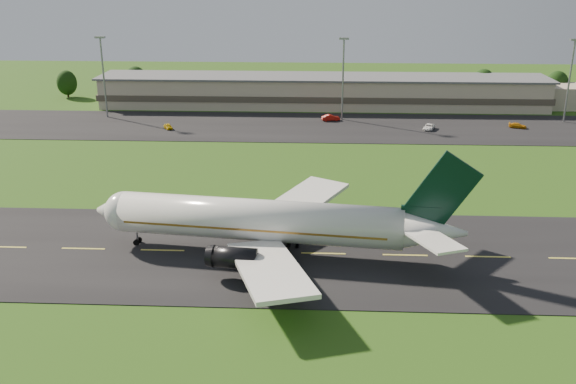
{
  "coord_description": "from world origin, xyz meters",
  "views": [
    {
      "loc": [
        -1.03,
        -79.02,
        36.95
      ],
      "look_at": [
        -5.17,
        8.0,
        6.0
      ],
      "focal_mm": 40.0,
      "sensor_mm": 36.0,
      "label": 1
    }
  ],
  "objects_px": {
    "service_vehicle_c": "(429,127)",
    "light_mast_centre": "(343,69)",
    "terminal": "(345,92)",
    "light_mast_east": "(571,71)",
    "service_vehicle_a": "(168,126)",
    "light_mast_west": "(103,67)",
    "service_vehicle_d": "(518,126)",
    "airliner": "(266,221)",
    "service_vehicle_b": "(331,118)"
  },
  "relations": [
    {
      "from": "light_mast_centre",
      "to": "service_vehicle_d",
      "type": "xyz_separation_m",
      "value": [
        41.74,
        -7.06,
        -12.04
      ]
    },
    {
      "from": "light_mast_west",
      "to": "service_vehicle_c",
      "type": "relative_size",
      "value": 4.39
    },
    {
      "from": "light_mast_west",
      "to": "service_vehicle_d",
      "type": "height_order",
      "value": "light_mast_west"
    },
    {
      "from": "light_mast_east",
      "to": "service_vehicle_b",
      "type": "height_order",
      "value": "light_mast_east"
    },
    {
      "from": "airliner",
      "to": "service_vehicle_c",
      "type": "bearing_deg",
      "value": 71.78
    },
    {
      "from": "airliner",
      "to": "service_vehicle_a",
      "type": "relative_size",
      "value": 14.64
    },
    {
      "from": "light_mast_east",
      "to": "service_vehicle_d",
      "type": "xyz_separation_m",
      "value": [
        -13.26,
        -7.06,
        -12.04
      ]
    },
    {
      "from": "service_vehicle_d",
      "to": "service_vehicle_c",
      "type": "bearing_deg",
      "value": 116.0
    },
    {
      "from": "airliner",
      "to": "light_mast_east",
      "type": "xyz_separation_m",
      "value": [
        67.77,
        80.1,
        8.08
      ]
    },
    {
      "from": "airliner",
      "to": "light_mast_west",
      "type": "distance_m",
      "value": 93.34
    },
    {
      "from": "terminal",
      "to": "light_mast_east",
      "type": "relative_size",
      "value": 7.13
    },
    {
      "from": "terminal",
      "to": "service_vehicle_a",
      "type": "relative_size",
      "value": 41.46
    },
    {
      "from": "service_vehicle_b",
      "to": "light_mast_west",
      "type": "bearing_deg",
      "value": 75.83
    },
    {
      "from": "light_mast_east",
      "to": "service_vehicle_a",
      "type": "relative_size",
      "value": 5.82
    },
    {
      "from": "airliner",
      "to": "light_mast_centre",
      "type": "xyz_separation_m",
      "value": [
        12.77,
        80.1,
        8.08
      ]
    },
    {
      "from": "service_vehicle_c",
      "to": "terminal",
      "type": "bearing_deg",
      "value": 147.42
    },
    {
      "from": "airliner",
      "to": "service_vehicle_d",
      "type": "height_order",
      "value": "airliner"
    },
    {
      "from": "airliner",
      "to": "service_vehicle_d",
      "type": "xyz_separation_m",
      "value": [
        54.51,
        73.04,
        -3.97
      ]
    },
    {
      "from": "service_vehicle_a",
      "to": "service_vehicle_d",
      "type": "height_order",
      "value": "service_vehicle_a"
    },
    {
      "from": "light_mast_west",
      "to": "service_vehicle_b",
      "type": "distance_m",
      "value": 58.43
    },
    {
      "from": "service_vehicle_a",
      "to": "service_vehicle_b",
      "type": "xyz_separation_m",
      "value": [
        38.75,
        10.39,
        0.16
      ]
    },
    {
      "from": "terminal",
      "to": "service_vehicle_b",
      "type": "xyz_separation_m",
      "value": [
        -4.21,
        -17.72,
        -3.14
      ]
    },
    {
      "from": "terminal",
      "to": "service_vehicle_d",
      "type": "xyz_separation_m",
      "value": [
        40.34,
        -23.25,
        -3.3
      ]
    },
    {
      "from": "light_mast_east",
      "to": "service_vehicle_d",
      "type": "height_order",
      "value": "light_mast_east"
    },
    {
      "from": "service_vehicle_d",
      "to": "terminal",
      "type": "bearing_deg",
      "value": 79.17
    },
    {
      "from": "light_mast_east",
      "to": "service_vehicle_d",
      "type": "distance_m",
      "value": 19.26
    },
    {
      "from": "airliner",
      "to": "light_mast_west",
      "type": "bearing_deg",
      "value": 127.44
    },
    {
      "from": "light_mast_centre",
      "to": "airliner",
      "type": "bearing_deg",
      "value": -99.06
    },
    {
      "from": "service_vehicle_a",
      "to": "service_vehicle_c",
      "type": "distance_m",
      "value": 61.88
    },
    {
      "from": "service_vehicle_a",
      "to": "light_mast_west",
      "type": "bearing_deg",
      "value": 116.58
    },
    {
      "from": "light_mast_centre",
      "to": "service_vehicle_a",
      "type": "xyz_separation_m",
      "value": [
        -41.55,
        -11.93,
        -12.04
      ]
    },
    {
      "from": "service_vehicle_a",
      "to": "service_vehicle_b",
      "type": "relative_size",
      "value": 0.76
    },
    {
      "from": "light_mast_east",
      "to": "terminal",
      "type": "bearing_deg",
      "value": 163.2
    },
    {
      "from": "service_vehicle_c",
      "to": "light_mast_centre",
      "type": "bearing_deg",
      "value": 175.82
    },
    {
      "from": "airliner",
      "to": "service_vehicle_c",
      "type": "distance_m",
      "value": 77.92
    },
    {
      "from": "light_mast_centre",
      "to": "service_vehicle_b",
      "type": "relative_size",
      "value": 4.45
    },
    {
      "from": "terminal",
      "to": "light_mast_centre",
      "type": "relative_size",
      "value": 7.13
    },
    {
      "from": "airliner",
      "to": "terminal",
      "type": "bearing_deg",
      "value": 88.55
    },
    {
      "from": "airliner",
      "to": "light_mast_west",
      "type": "relative_size",
      "value": 2.52
    },
    {
      "from": "airliner",
      "to": "service_vehicle_c",
      "type": "relative_size",
      "value": 11.04
    },
    {
      "from": "airliner",
      "to": "service_vehicle_b",
      "type": "relative_size",
      "value": 11.2
    },
    {
      "from": "light_mast_centre",
      "to": "service_vehicle_c",
      "type": "relative_size",
      "value": 4.39
    },
    {
      "from": "light_mast_centre",
      "to": "service_vehicle_c",
      "type": "distance_m",
      "value": 25.47
    },
    {
      "from": "terminal",
      "to": "service_vehicle_c",
      "type": "xyz_separation_m",
      "value": [
        18.88,
        -25.83,
        -3.25
      ]
    },
    {
      "from": "airliner",
      "to": "service_vehicle_a",
      "type": "xyz_separation_m",
      "value": [
        -28.79,
        68.18,
        -3.97
      ]
    },
    {
      "from": "service_vehicle_a",
      "to": "airliner",
      "type": "bearing_deg",
      "value": -97.64
    },
    {
      "from": "terminal",
      "to": "service_vehicle_c",
      "type": "height_order",
      "value": "terminal"
    },
    {
      "from": "light_mast_east",
      "to": "service_vehicle_d",
      "type": "relative_size",
      "value": 4.97
    },
    {
      "from": "light_mast_east",
      "to": "service_vehicle_c",
      "type": "bearing_deg",
      "value": -164.47
    },
    {
      "from": "light_mast_east",
      "to": "service_vehicle_c",
      "type": "distance_m",
      "value": 37.97
    }
  ]
}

